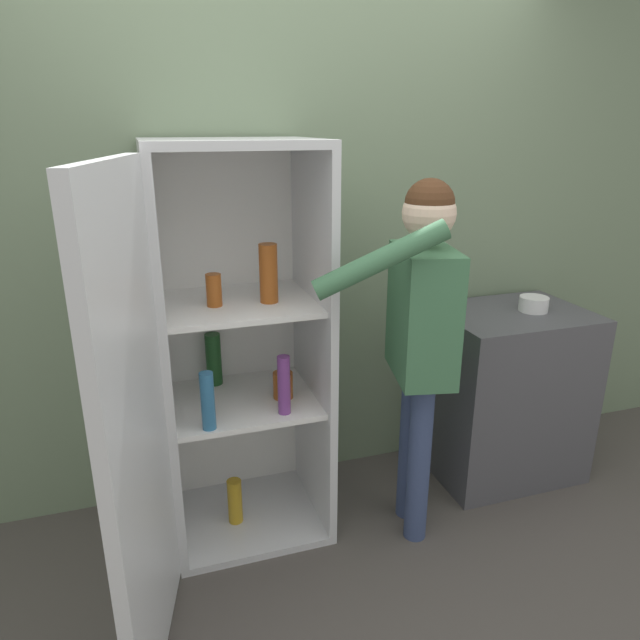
{
  "coord_description": "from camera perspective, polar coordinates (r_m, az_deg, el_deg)",
  "views": [
    {
      "loc": [
        -0.7,
        -1.67,
        1.81
      ],
      "look_at": [
        0.04,
        0.63,
        0.98
      ],
      "focal_mm": 32.0,
      "sensor_mm": 36.0,
      "label": 1
    }
  ],
  "objects": [
    {
      "name": "ground_plane",
      "position": [
        2.56,
        3.81,
        -26.03
      ],
      "size": [
        12.0,
        12.0,
        0.0
      ],
      "primitive_type": "plane",
      "color": "#4C4742"
    },
    {
      "name": "wall_back",
      "position": [
        2.79,
        -3.07,
        7.93
      ],
      "size": [
        7.0,
        0.06,
        2.55
      ],
      "color": "gray",
      "rests_on": "ground_plane"
    },
    {
      "name": "refrigerator",
      "position": [
        2.4,
        -10.02,
        -4.19
      ],
      "size": [
        0.89,
        1.28,
        1.76
      ],
      "color": "silver",
      "rests_on": "ground_plane"
    },
    {
      "name": "person",
      "position": [
        2.43,
        10.02,
        0.08
      ],
      "size": [
        0.68,
        0.52,
        1.61
      ],
      "color": "#384770",
      "rests_on": "ground_plane"
    },
    {
      "name": "counter",
      "position": [
        3.22,
        17.98,
        -6.9
      ],
      "size": [
        0.76,
        0.58,
        0.91
      ],
      "color": "#4C4C51",
      "rests_on": "ground_plane"
    },
    {
      "name": "bowl",
      "position": [
        3.09,
        20.58,
        1.52
      ],
      "size": [
        0.14,
        0.14,
        0.07
      ],
      "color": "white",
      "rests_on": "counter"
    }
  ]
}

